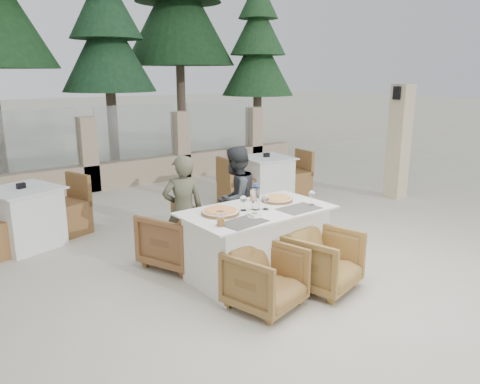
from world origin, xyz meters
TOP-DOWN VIEW (x-y plane):
  - ground at (0.00, 0.00)m, footprint 80.00×80.00m
  - perimeter_wall_far at (0.00, 4.80)m, footprint 10.00×0.34m
  - lantern_pillar at (4.20, 1.00)m, footprint 0.34×0.34m
  - pine_centre at (1.50, 7.20)m, footprint 2.20×2.20m
  - pine_mid_right at (3.80, 7.80)m, footprint 2.99×2.99m
  - pine_far_right at (5.50, 6.50)m, footprint 1.98×1.98m
  - dining_table at (0.05, -0.12)m, footprint 1.60×0.90m
  - placemat_near_left at (-0.35, -0.39)m, footprint 0.49×0.36m
  - placemat_near_right at (0.42, -0.37)m, footprint 0.46×0.31m
  - pizza_left at (-0.36, -0.02)m, footprint 0.46×0.46m
  - pizza_right at (0.44, 0.00)m, footprint 0.38×0.38m
  - water_bottle at (0.03, -0.11)m, footprint 0.09×0.09m
  - wine_glass_centre at (-0.09, -0.06)m, footprint 0.08×0.08m
  - wine_glass_near at (0.12, -0.17)m, footprint 0.08×0.08m
  - wine_glass_corner at (0.63, -0.35)m, footprint 0.10×0.10m
  - beer_glass_left at (-0.58, -0.34)m, footprint 0.09×0.09m
  - beer_glass_right at (0.23, 0.18)m, footprint 0.09×0.09m
  - olive_dish at (-0.14, -0.31)m, footprint 0.12×0.12m
  - armchair_far_left at (-0.46, 0.71)m, footprint 0.91×0.93m
  - armchair_far_right at (0.42, 0.75)m, footprint 0.62×0.64m
  - armchair_near_left at (-0.32, -0.70)m, footprint 0.76×0.78m
  - armchair_near_right at (0.41, -0.76)m, footprint 0.80×0.81m
  - diner_left at (-0.39, 0.69)m, footprint 0.55×0.45m
  - diner_right at (0.37, 0.68)m, footprint 0.77×0.68m
  - bg_table_a at (-1.72, 2.40)m, footprint 1.81×1.27m
  - bg_table_b at (2.22, 2.26)m, footprint 1.73×1.01m

SIDE VIEW (x-z plane):
  - ground at x=0.00m, z-range 0.00..0.00m
  - armchair_far_right at x=0.42m, z-range 0.00..0.55m
  - armchair_near_left at x=-0.32m, z-range 0.00..0.59m
  - armchair_near_right at x=0.41m, z-range 0.00..0.61m
  - armchair_far_left at x=-0.46m, z-range 0.00..0.66m
  - dining_table at x=0.05m, z-range 0.00..0.77m
  - bg_table_a at x=-1.72m, z-range 0.00..0.77m
  - bg_table_b at x=2.22m, z-range 0.00..0.77m
  - diner_left at x=-0.39m, z-range 0.00..1.29m
  - diner_right at x=0.37m, z-range 0.00..1.32m
  - placemat_near_left at x=-0.35m, z-range 0.77..0.77m
  - placemat_near_right at x=0.42m, z-range 0.77..0.77m
  - olive_dish at x=-0.14m, z-range 0.77..0.81m
  - pizza_right at x=0.44m, z-range 0.77..0.82m
  - pizza_left at x=-0.36m, z-range 0.77..0.82m
  - perimeter_wall_far at x=0.00m, z-range 0.00..1.60m
  - beer_glass_right at x=0.23m, z-range 0.77..0.90m
  - beer_glass_left at x=-0.58m, z-range 0.77..0.91m
  - wine_glass_centre at x=-0.09m, z-range 0.77..0.95m
  - wine_glass_near at x=0.12m, z-range 0.77..0.95m
  - wine_glass_corner at x=0.63m, z-range 0.77..0.95m
  - water_bottle at x=0.03m, z-range 0.77..1.05m
  - lantern_pillar at x=4.20m, z-range 0.00..2.00m
  - pine_far_right at x=5.50m, z-range 0.00..4.50m
  - pine_centre at x=1.50m, z-range 0.00..5.00m
  - pine_mid_right at x=3.80m, z-range 0.00..6.80m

